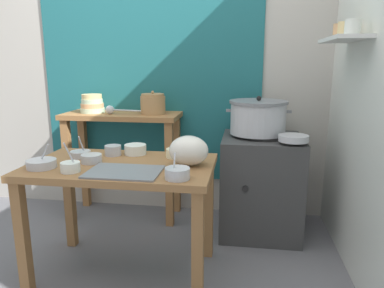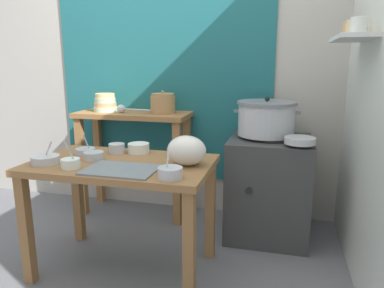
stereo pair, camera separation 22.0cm
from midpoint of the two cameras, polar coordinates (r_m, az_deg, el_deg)
ground_plane at (r=2.49m, az=-11.61°, el=-19.14°), size 9.00×9.00×0.00m
wall_back at (r=3.15m, az=-4.29°, el=12.70°), size 4.40×0.12×2.60m
wall_right at (r=2.26m, az=25.07°, el=11.47°), size 0.30×3.20×2.60m
prep_table at (r=2.23m, az=-13.91°, el=-5.83°), size 1.10×0.66×0.72m
back_shelf_table at (r=3.08m, az=-12.99°, el=0.72°), size 0.96×0.40×0.90m
stove_block at (r=2.83m, az=8.71°, el=-6.40°), size 0.60×0.61×0.78m
steamer_pot at (r=2.72m, az=8.24°, el=4.23°), size 0.48×0.44×0.29m
clay_pot at (r=2.95m, az=-8.39°, el=6.31°), size 0.20×0.20×0.19m
bowl_stack_enamel at (r=3.14m, az=-17.59°, el=6.05°), size 0.20×0.20×0.15m
ladle at (r=3.01m, az=-14.79°, el=5.28°), size 0.31×0.08×0.07m
serving_tray at (r=2.02m, az=-13.85°, el=-4.36°), size 0.40×0.28×0.01m
plastic_bag at (r=2.08m, az=-3.57°, el=-1.11°), size 0.23×0.19×0.18m
wide_pan at (r=2.52m, az=13.51°, el=0.88°), size 0.21×0.21×0.04m
prep_bowl_0 at (r=2.26m, az=-18.45°, el=-2.19°), size 0.12×0.12×0.05m
prep_bowl_1 at (r=2.39m, az=-11.63°, el=-0.82°), size 0.14×0.14×0.06m
prep_bowl_2 at (r=2.26m, az=-25.48°, el=-2.83°), size 0.17×0.17×0.14m
prep_bowl_3 at (r=2.28m, az=-5.23°, el=-1.42°), size 0.13×0.13×0.06m
prep_bowl_4 at (r=2.11m, az=-21.69°, el=-3.38°), size 0.11×0.11×0.17m
prep_bowl_5 at (r=2.41m, az=-19.88°, el=-1.49°), size 0.13×0.13×0.14m
prep_bowl_6 at (r=1.86m, az=-5.75°, el=-4.65°), size 0.13×0.13×0.13m
prep_bowl_7 at (r=2.40m, az=-15.07°, el=-0.95°), size 0.11×0.11×0.07m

